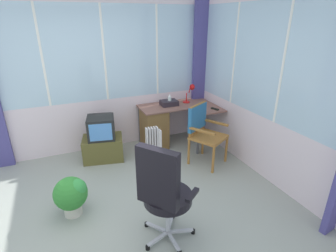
{
  "coord_description": "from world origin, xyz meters",
  "views": [
    {
      "loc": [
        -0.32,
        -2.48,
        2.2
      ],
      "look_at": [
        1.0,
        0.59,
        0.83
      ],
      "focal_mm": 28.09,
      "sensor_mm": 36.0,
      "label": 1
    }
  ],
  "objects_px": {
    "tv_remote": "(215,109)",
    "office_chair": "(163,190)",
    "desk_lamp": "(192,91)",
    "space_heater": "(154,145)",
    "potted_plant": "(72,194)",
    "tv_on_stand": "(103,141)",
    "desk": "(158,125)",
    "wooden_armchair": "(202,127)",
    "paper_tray": "(169,103)",
    "spray_bottle": "(170,100)"
  },
  "relations": [
    {
      "from": "office_chair",
      "to": "tv_on_stand",
      "type": "height_order",
      "value": "office_chair"
    },
    {
      "from": "desk",
      "to": "wooden_armchair",
      "type": "relative_size",
      "value": 1.39
    },
    {
      "from": "tv_remote",
      "to": "spray_bottle",
      "type": "height_order",
      "value": "spray_bottle"
    },
    {
      "from": "spray_bottle",
      "to": "space_heater",
      "type": "distance_m",
      "value": 0.97
    },
    {
      "from": "wooden_armchair",
      "to": "tv_on_stand",
      "type": "distance_m",
      "value": 1.65
    },
    {
      "from": "spray_bottle",
      "to": "potted_plant",
      "type": "distance_m",
      "value": 2.37
    },
    {
      "from": "space_heater",
      "to": "potted_plant",
      "type": "bearing_deg",
      "value": -149.94
    },
    {
      "from": "desk_lamp",
      "to": "space_heater",
      "type": "height_order",
      "value": "desk_lamp"
    },
    {
      "from": "wooden_armchair",
      "to": "space_heater",
      "type": "height_order",
      "value": "wooden_armchair"
    },
    {
      "from": "tv_on_stand",
      "to": "potted_plant",
      "type": "xyz_separation_m",
      "value": [
        -0.59,
        -1.23,
        -0.04
      ]
    },
    {
      "from": "desk_lamp",
      "to": "wooden_armchair",
      "type": "distance_m",
      "value": 0.94
    },
    {
      "from": "tv_remote",
      "to": "space_heater",
      "type": "distance_m",
      "value": 1.25
    },
    {
      "from": "tv_remote",
      "to": "spray_bottle",
      "type": "relative_size",
      "value": 0.69
    },
    {
      "from": "tv_remote",
      "to": "space_heater",
      "type": "relative_size",
      "value": 0.24
    },
    {
      "from": "desk",
      "to": "paper_tray",
      "type": "height_order",
      "value": "paper_tray"
    },
    {
      "from": "desk",
      "to": "potted_plant",
      "type": "bearing_deg",
      "value": -140.09
    },
    {
      "from": "desk",
      "to": "desk_lamp",
      "type": "distance_m",
      "value": 0.89
    },
    {
      "from": "spray_bottle",
      "to": "desk_lamp",
      "type": "bearing_deg",
      "value": -0.66
    },
    {
      "from": "desk_lamp",
      "to": "paper_tray",
      "type": "bearing_deg",
      "value": 177.69
    },
    {
      "from": "office_chair",
      "to": "space_heater",
      "type": "bearing_deg",
      "value": 73.12
    },
    {
      "from": "desk",
      "to": "space_heater",
      "type": "bearing_deg",
      "value": -117.0
    },
    {
      "from": "desk_lamp",
      "to": "tv_on_stand",
      "type": "height_order",
      "value": "desk_lamp"
    },
    {
      "from": "tv_remote",
      "to": "office_chair",
      "type": "height_order",
      "value": "office_chair"
    },
    {
      "from": "desk",
      "to": "wooden_armchair",
      "type": "height_order",
      "value": "wooden_armchair"
    },
    {
      "from": "tv_remote",
      "to": "potted_plant",
      "type": "distance_m",
      "value": 2.67
    },
    {
      "from": "desk_lamp",
      "to": "space_heater",
      "type": "bearing_deg",
      "value": -148.2
    },
    {
      "from": "space_heater",
      "to": "potted_plant",
      "type": "height_order",
      "value": "space_heater"
    },
    {
      "from": "desk_lamp",
      "to": "tv_on_stand",
      "type": "distance_m",
      "value": 1.83
    },
    {
      "from": "desk_lamp",
      "to": "spray_bottle",
      "type": "height_order",
      "value": "desk_lamp"
    },
    {
      "from": "tv_on_stand",
      "to": "desk_lamp",
      "type": "bearing_deg",
      "value": 4.52
    },
    {
      "from": "tv_remote",
      "to": "wooden_armchair",
      "type": "bearing_deg",
      "value": -162.96
    },
    {
      "from": "spray_bottle",
      "to": "tv_on_stand",
      "type": "relative_size",
      "value": 0.29
    },
    {
      "from": "desk",
      "to": "wooden_armchair",
      "type": "distance_m",
      "value": 0.95
    },
    {
      "from": "space_heater",
      "to": "spray_bottle",
      "type": "bearing_deg",
      "value": 48.54
    },
    {
      "from": "tv_remote",
      "to": "spray_bottle",
      "type": "distance_m",
      "value": 0.82
    },
    {
      "from": "potted_plant",
      "to": "tv_on_stand",
      "type": "bearing_deg",
      "value": 64.56
    },
    {
      "from": "spray_bottle",
      "to": "office_chair",
      "type": "height_order",
      "value": "office_chair"
    },
    {
      "from": "desk",
      "to": "tv_on_stand",
      "type": "relative_size",
      "value": 1.8
    },
    {
      "from": "spray_bottle",
      "to": "paper_tray",
      "type": "xyz_separation_m",
      "value": [
        -0.01,
        0.01,
        -0.06
      ]
    },
    {
      "from": "tv_remote",
      "to": "tv_on_stand",
      "type": "bearing_deg",
      "value": 149.41
    },
    {
      "from": "office_chair",
      "to": "space_heater",
      "type": "height_order",
      "value": "office_chair"
    },
    {
      "from": "wooden_armchair",
      "to": "tv_remote",
      "type": "bearing_deg",
      "value": 36.3
    },
    {
      "from": "wooden_armchair",
      "to": "potted_plant",
      "type": "xyz_separation_m",
      "value": [
        -2.05,
        -0.54,
        -0.32
      ]
    },
    {
      "from": "space_heater",
      "to": "potted_plant",
      "type": "xyz_separation_m",
      "value": [
        -1.31,
        -0.76,
        -0.03
      ]
    },
    {
      "from": "wooden_armchair",
      "to": "space_heater",
      "type": "relative_size",
      "value": 1.53
    },
    {
      "from": "desk_lamp",
      "to": "potted_plant",
      "type": "distance_m",
      "value": 2.76
    },
    {
      "from": "tv_remote",
      "to": "spray_bottle",
      "type": "xyz_separation_m",
      "value": [
        -0.63,
        0.52,
        0.09
      ]
    },
    {
      "from": "desk_lamp",
      "to": "wooden_armchair",
      "type": "relative_size",
      "value": 0.37
    },
    {
      "from": "desk_lamp",
      "to": "space_heater",
      "type": "xyz_separation_m",
      "value": [
        -0.98,
        -0.61,
        -0.64
      ]
    },
    {
      "from": "tv_remote",
      "to": "office_chair",
      "type": "bearing_deg",
      "value": -153.92
    }
  ]
}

